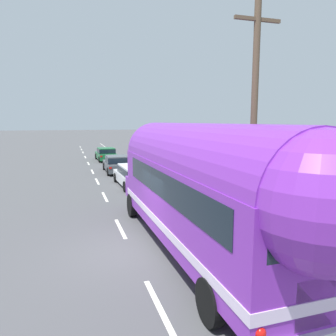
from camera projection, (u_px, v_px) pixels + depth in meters
name	position (u px, v px, depth m)	size (l,w,h in m)	color
ground_plane	(131.00, 251.00, 10.46)	(300.00, 300.00, 0.00)	#4C4C4F
lane_markings	(135.00, 179.00, 23.57)	(4.06, 80.00, 0.01)	silver
utility_pole	(254.00, 115.00, 11.65)	(1.80, 0.24, 8.50)	brown
painted_bus	(203.00, 185.00, 9.60)	(2.70, 12.60, 4.12)	purple
car_lead	(135.00, 174.00, 20.68)	(2.14, 4.78, 1.37)	white
car_second	(117.00, 163.00, 26.48)	(2.03, 4.60, 1.37)	#474C51
car_third	(106.00, 154.00, 34.35)	(2.08, 4.54, 1.37)	#196633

